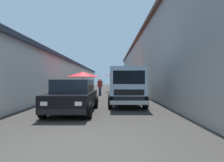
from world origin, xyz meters
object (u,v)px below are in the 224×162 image
Objects in this scene: fruit_stall_far_right at (83,77)px; hatchback_car at (74,96)px; delivery_truck at (127,87)px; fruit_stall_near_left at (122,76)px; parked_scooter at (134,94)px; fruit_stall_mid_lane at (117,77)px; vendor_by_crates at (100,86)px.

fruit_stall_far_right is 0.61× the size of hatchback_car.
fruit_stall_far_right is at bearing 41.18° from delivery_truck.
parked_scooter is (-6.26, -0.50, -1.42)m from fruit_stall_near_left.
fruit_stall_mid_lane is 0.72× the size of hatchback_car.
parked_scooter is at bearing -175.46° from fruit_stall_near_left.
fruit_stall_mid_lane is (3.67, 0.40, 0.01)m from fruit_stall_near_left.
delivery_truck is at bearing -138.82° from fruit_stall_far_right.
fruit_stall_near_left is 1.11× the size of fruit_stall_far_right.
fruit_stall_mid_lane is 1.76× the size of vendor_by_crates.
fruit_stall_far_right is 1.50× the size of vendor_by_crates.
fruit_stall_far_right is 0.48× the size of delivery_truck.
delivery_truck reaches higher than hatchback_car.
delivery_truck is (1.69, -2.52, 0.30)m from hatchback_car.
parked_scooter is at bearing -150.16° from vendor_by_crates.
fruit_stall_far_right reaches higher than vendor_by_crates.
hatchback_car is (-5.02, -0.39, -0.90)m from fruit_stall_far_right.
fruit_stall_mid_lane is 10.08m from parked_scooter.
fruit_stall_near_left is at bearing -52.36° from vendor_by_crates.
parked_scooter is at bearing -174.87° from fruit_stall_mid_lane.
fruit_stall_near_left is 11.06m from hatchback_car.
fruit_stall_near_left reaches higher than delivery_truck.
fruit_stall_far_right is 0.85× the size of fruit_stall_mid_lane.
delivery_truck reaches higher than parked_scooter.
vendor_by_crates reaches higher than hatchback_car.
fruit_stall_mid_lane is 14.56m from hatchback_car.
parked_scooter is (2.70, -0.69, -0.59)m from delivery_truck.
vendor_by_crates is (3.99, -0.96, -0.72)m from fruit_stall_far_right.
hatchback_car is 3.05m from delivery_truck.
hatchback_car is at bearing 123.88° from delivery_truck.
vendor_by_crates is (7.31, 1.95, -0.12)m from delivery_truck.
fruit_stall_far_right reaches higher than delivery_truck.
fruit_stall_near_left is 0.68× the size of hatchback_car.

